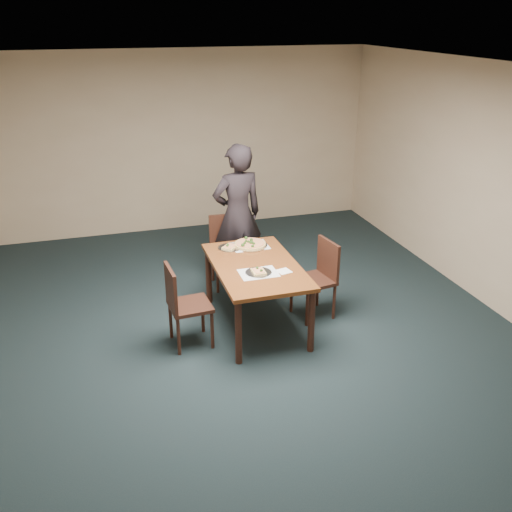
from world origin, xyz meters
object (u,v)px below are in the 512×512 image
object	(u,v)px
slice_plate_near	(259,272)
slice_plate_far	(230,247)
chair_left	(183,301)
pizza_pan	(250,244)
dining_table	(256,272)
chair_far	(227,246)
chair_right	(319,274)
diner	(238,215)

from	to	relation	value
slice_plate_near	slice_plate_far	xyz separation A→B (m)	(-0.12, 0.75, -0.00)
chair_left	pizza_pan	bearing A→B (deg)	-57.06
slice_plate_near	dining_table	bearing A→B (deg)	79.96
dining_table	chair_far	xyz separation A→B (m)	(-0.04, 1.16, -0.14)
chair_far	chair_left	size ratio (longest dim) A/B	1.00
chair_right	diner	size ratio (longest dim) A/B	0.50
chair_left	diner	xyz separation A→B (m)	(0.97, 1.37, 0.40)
dining_table	chair_right	bearing A→B (deg)	2.21
pizza_pan	slice_plate_near	xyz separation A→B (m)	(-0.12, -0.75, -0.01)
chair_far	diner	xyz separation A→B (m)	(0.15, 0.03, 0.40)
chair_far	diner	size ratio (longest dim) A/B	0.50
chair_far	chair_right	bearing A→B (deg)	-51.57
chair_left	slice_plate_near	size ratio (longest dim) A/B	3.25
pizza_pan	slice_plate_far	distance (m)	0.25
chair_right	slice_plate_far	bearing A→B (deg)	-127.74
dining_table	chair_left	distance (m)	0.88
chair_far	pizza_pan	bearing A→B (deg)	-76.06
pizza_pan	diner	bearing A→B (deg)	87.53
chair_far	chair_right	world-z (taller)	same
chair_far	diner	world-z (taller)	diner
diner	chair_far	bearing A→B (deg)	3.65
slice_plate_far	slice_plate_near	bearing A→B (deg)	-80.95
chair_left	chair_right	bearing A→B (deg)	-86.75
chair_far	slice_plate_far	size ratio (longest dim) A/B	3.25
chair_left	slice_plate_far	size ratio (longest dim) A/B	3.25
diner	slice_plate_far	size ratio (longest dim) A/B	6.52
chair_far	pizza_pan	size ratio (longest dim) A/B	2.23
diner	pizza_pan	bearing A→B (deg)	78.76
diner	pizza_pan	size ratio (longest dim) A/B	4.48
chair_left	pizza_pan	world-z (taller)	chair_left
dining_table	chair_left	xyz separation A→B (m)	(-0.85, -0.18, -0.14)
slice_plate_near	slice_plate_far	distance (m)	0.76
pizza_pan	slice_plate_far	size ratio (longest dim) A/B	1.45
chair_far	slice_plate_near	size ratio (longest dim) A/B	3.25
diner	chair_right	bearing A→B (deg)	110.66
pizza_pan	slice_plate_far	bearing A→B (deg)	179.71
slice_plate_near	slice_plate_far	size ratio (longest dim) A/B	1.00
dining_table	chair_left	world-z (taller)	chair_left
slice_plate_near	pizza_pan	bearing A→B (deg)	80.57
chair_left	diner	bearing A→B (deg)	-39.35
chair_right	diner	xyz separation A→B (m)	(-0.66, 1.16, 0.40)
chair_left	diner	size ratio (longest dim) A/B	0.50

